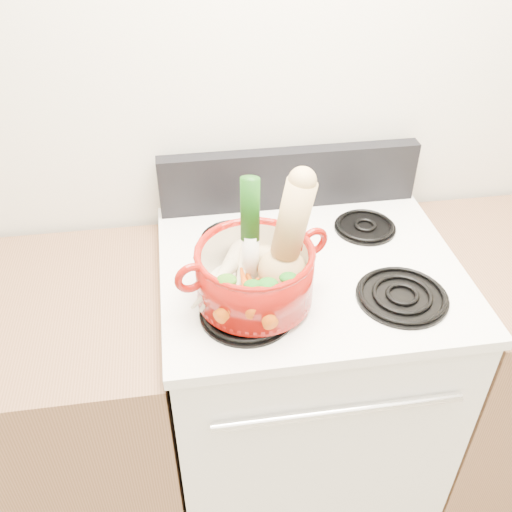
{
  "coord_description": "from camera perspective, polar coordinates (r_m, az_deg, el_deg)",
  "views": [
    {
      "loc": [
        -0.32,
        0.27,
        1.87
      ],
      "look_at": [
        -0.17,
        1.26,
        1.1
      ],
      "focal_mm": 40.0,
      "sensor_mm": 36.0,
      "label": 1
    }
  ],
  "objects": [
    {
      "name": "pot_handle_left",
      "position": [
        1.25,
        -6.53,
        -2.18
      ],
      "size": [
        0.08,
        0.04,
        0.08
      ],
      "primitive_type": "torus",
      "rotation": [
        1.57,
        0.0,
        0.3
      ],
      "color": "maroon",
      "rests_on": "dutch_oven"
    },
    {
      "name": "dutch_oven",
      "position": [
        1.32,
        -0.13,
        -1.86
      ],
      "size": [
        0.34,
        0.34,
        0.13
      ],
      "primitive_type": "cylinder",
      "rotation": [
        0.0,
        0.0,
        0.3
      ],
      "color": "maroon",
      "rests_on": "burner_front_left"
    },
    {
      "name": "pot_handle_right",
      "position": [
        1.35,
        5.76,
        1.46
      ],
      "size": [
        0.08,
        0.04,
        0.08
      ],
      "primitive_type": "torus",
      "rotation": [
        1.57,
        0.0,
        0.3
      ],
      "color": "maroon",
      "rests_on": "dutch_oven"
    },
    {
      "name": "oven_handle",
      "position": [
        1.39,
        8.31,
        -15.16
      ],
      "size": [
        0.6,
        0.02,
        0.02
      ],
      "primitive_type": "cylinder",
      "rotation": [
        0.0,
        1.57,
        0.0
      ],
      "color": "silver",
      "rests_on": "stove_body"
    },
    {
      "name": "control_backsplash",
      "position": [
        1.69,
        3.35,
        7.78
      ],
      "size": [
        0.76,
        0.05,
        0.18
      ],
      "primitive_type": "cube",
      "color": "black",
      "rests_on": "cooktop"
    },
    {
      "name": "burner_back_right",
      "position": [
        1.65,
        10.85,
        2.97
      ],
      "size": [
        0.17,
        0.17,
        0.02
      ],
      "primitive_type": "cylinder",
      "color": "black",
      "rests_on": "cooktop"
    },
    {
      "name": "carrot_0",
      "position": [
        1.29,
        0.19,
        -4.24
      ],
      "size": [
        0.06,
        0.18,
        0.05
      ],
      "primitive_type": "cone",
      "rotation": [
        1.66,
        0.0,
        0.17
      ],
      "color": "#CD5C0A",
      "rests_on": "dutch_oven"
    },
    {
      "name": "leek",
      "position": [
        1.29,
        -0.56,
        2.55
      ],
      "size": [
        0.06,
        0.07,
        0.29
      ],
      "primitive_type": "cylinder",
      "rotation": [
        -0.04,
        0.0,
        -0.28
      ],
      "color": "white",
      "rests_on": "dutch_oven"
    },
    {
      "name": "carrot_4",
      "position": [
        1.27,
        -0.96,
        -3.58
      ],
      "size": [
        0.03,
        0.15,
        0.04
      ],
      "primitive_type": "cone",
      "rotation": [
        1.66,
        0.0,
        0.03
      ],
      "color": "#C43609",
      "rests_on": "dutch_oven"
    },
    {
      "name": "wall_back",
      "position": [
        1.62,
        3.33,
        16.67
      ],
      "size": [
        3.5,
        0.02,
        2.6
      ],
      "primitive_type": "cube",
      "color": "white",
      "rests_on": "floor"
    },
    {
      "name": "burner_back_left",
      "position": [
        1.57,
        -2.41,
        1.85
      ],
      "size": [
        0.17,
        0.17,
        0.02
      ],
      "primitive_type": "cylinder",
      "color": "black",
      "rests_on": "cooktop"
    },
    {
      "name": "burner_front_left",
      "position": [
        1.34,
        -0.91,
        -5.55
      ],
      "size": [
        0.22,
        0.22,
        0.02
      ],
      "primitive_type": "cylinder",
      "color": "black",
      "rests_on": "cooktop"
    },
    {
      "name": "ginger",
      "position": [
        1.42,
        0.7,
        0.22
      ],
      "size": [
        0.08,
        0.06,
        0.04
      ],
      "primitive_type": "ellipsoid",
      "rotation": [
        0.0,
        0.0,
        0.08
      ],
      "color": "#D1B181",
      "rests_on": "dutch_oven"
    },
    {
      "name": "parsnip_1",
      "position": [
        1.33,
        -2.68,
        -2.51
      ],
      "size": [
        0.09,
        0.19,
        0.05
      ],
      "primitive_type": "cone",
      "rotation": [
        1.66,
        0.0,
        -0.3
      ],
      "color": "beige",
      "rests_on": "dutch_oven"
    },
    {
      "name": "carrot_1",
      "position": [
        1.28,
        -1.4,
        -4.21
      ],
      "size": [
        0.14,
        0.14,
        0.05
      ],
      "primitive_type": "cone",
      "rotation": [
        1.66,
        0.0,
        -0.81
      ],
      "color": "#CD4D0A",
      "rests_on": "dutch_oven"
    },
    {
      "name": "cooktop",
      "position": [
        1.5,
        5.44,
        -1.34
      ],
      "size": [
        0.78,
        0.67,
        0.03
      ],
      "primitive_type": "cube",
      "color": "white",
      "rests_on": "stove_body"
    },
    {
      "name": "burner_front_right",
      "position": [
        1.43,
        14.41,
        -3.82
      ],
      "size": [
        0.22,
        0.22,
        0.02
      ],
      "primitive_type": "cylinder",
      "color": "black",
      "rests_on": "cooktop"
    },
    {
      "name": "parsnip_3",
      "position": [
        1.31,
        -4.32,
        -2.82
      ],
      "size": [
        0.13,
        0.14,
        0.05
      ],
      "primitive_type": "cone",
      "rotation": [
        1.66,
        0.0,
        -0.74
      ],
      "color": "beige",
      "rests_on": "dutch_oven"
    },
    {
      "name": "stove_body",
      "position": [
        1.84,
        4.57,
        -12.96
      ],
      "size": [
        0.76,
        0.65,
        0.92
      ],
      "primitive_type": "cube",
      "color": "white",
      "rests_on": "floor"
    },
    {
      "name": "carrot_2",
      "position": [
        1.31,
        1.46,
        -2.77
      ],
      "size": [
        0.08,
        0.16,
        0.04
      ],
      "primitive_type": "cone",
      "rotation": [
        1.66,
        0.0,
        0.34
      ],
      "color": "#CC550A",
      "rests_on": "dutch_oven"
    },
    {
      "name": "squash",
      "position": [
        1.26,
        2.75,
        1.87
      ],
      "size": [
        0.18,
        0.14,
        0.3
      ],
      "primitive_type": null,
      "rotation": [
        0.0,
        0.17,
        -0.15
      ],
      "color": "tan",
      "rests_on": "dutch_oven"
    },
    {
      "name": "parsnip_2",
      "position": [
        1.34,
        -1.44,
        -1.54
      ],
      "size": [
        0.09,
        0.18,
        0.05
      ],
      "primitive_type": "cone",
      "rotation": [
        1.66,
        0.0,
        -0.29
      ],
      "color": "beige",
      "rests_on": "dutch_oven"
    },
    {
      "name": "carrot_3",
      "position": [
        1.27,
        -1.39,
        -3.95
      ],
      "size": [
        0.11,
        0.11,
        0.04
      ],
      "primitive_type": "cone",
      "rotation": [
        1.66,
        0.0,
        -0.77
      ],
      "color": "#DE460B",
      "rests_on": "dutch_oven"
    },
    {
      "name": "parsnip_0",
      "position": [
        1.35,
        -3.28,
        -1.7
      ],
      "size": [
        0.17,
        0.23,
        0.07
      ],
      "primitive_type": "cone",
      "rotation": [
        1.66,
        0.0,
        -0.55
      ],
      "color": "beige",
      "rests_on": "dutch_oven"
    }
  ]
}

